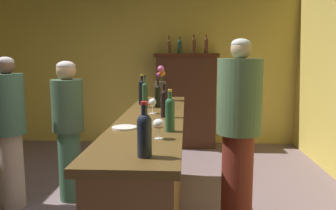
{
  "coord_description": "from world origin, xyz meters",
  "views": [
    {
      "loc": [
        0.83,
        -2.85,
        1.55
      ],
      "look_at": [
        0.66,
        0.38,
        1.08
      ],
      "focal_mm": 36.98,
      "sensor_mm": 36.0,
      "label": 1
    }
  ],
  "objects_px": {
    "wine_bottle_riesling": "(158,95)",
    "wine_bottle_pinot": "(164,102)",
    "wine_bottle_chardonnay": "(142,91)",
    "patron_in_grey": "(68,124)",
    "display_cabinet": "(186,99)",
    "display_bottle_midright": "(206,45)",
    "display_bottle_left": "(169,46)",
    "cheese_plate": "(124,127)",
    "wine_bottle_malbec": "(145,94)",
    "wine_bottle_rose": "(144,133)",
    "patron_tall": "(9,126)",
    "flower_arrangement": "(161,86)",
    "wine_glass_mid": "(159,125)",
    "bartender": "(239,128)",
    "display_bottle_midleft": "(180,46)",
    "bar_counter": "(152,171)",
    "wine_bottle_syrah": "(170,113)",
    "wine_glass_front": "(153,103)",
    "display_bottle_center": "(194,45)"
  },
  "relations": [
    {
      "from": "wine_glass_mid",
      "to": "bartender",
      "type": "relative_size",
      "value": 0.08
    },
    {
      "from": "wine_bottle_riesling",
      "to": "wine_bottle_malbec",
      "type": "bearing_deg",
      "value": -170.64
    },
    {
      "from": "display_cabinet",
      "to": "wine_bottle_rose",
      "type": "bearing_deg",
      "value": -93.08
    },
    {
      "from": "cheese_plate",
      "to": "bar_counter",
      "type": "bearing_deg",
      "value": 73.26
    },
    {
      "from": "bar_counter",
      "to": "display_bottle_midleft",
      "type": "distance_m",
      "value": 3.07
    },
    {
      "from": "wine_bottle_pinot",
      "to": "patron_tall",
      "type": "distance_m",
      "value": 1.65
    },
    {
      "from": "display_bottle_midleft",
      "to": "wine_bottle_malbec",
      "type": "bearing_deg",
      "value": -97.68
    },
    {
      "from": "wine_bottle_riesling",
      "to": "wine_bottle_pinot",
      "type": "bearing_deg",
      "value": -80.07
    },
    {
      "from": "wine_bottle_chardonnay",
      "to": "display_bottle_midright",
      "type": "relative_size",
      "value": 1.08
    },
    {
      "from": "wine_bottle_syrah",
      "to": "wine_bottle_riesling",
      "type": "xyz_separation_m",
      "value": [
        -0.18,
        1.15,
        -0.01
      ]
    },
    {
      "from": "cheese_plate",
      "to": "display_bottle_midright",
      "type": "distance_m",
      "value": 3.5
    },
    {
      "from": "display_bottle_left",
      "to": "wine_bottle_syrah",
      "type": "bearing_deg",
      "value": -86.99
    },
    {
      "from": "wine_bottle_rose",
      "to": "patron_in_grey",
      "type": "relative_size",
      "value": 0.2
    },
    {
      "from": "bar_counter",
      "to": "wine_glass_front",
      "type": "distance_m",
      "value": 0.62
    },
    {
      "from": "wine_bottle_chardonnay",
      "to": "wine_bottle_malbec",
      "type": "distance_m",
      "value": 0.22
    },
    {
      "from": "wine_bottle_malbec",
      "to": "wine_bottle_rose",
      "type": "bearing_deg",
      "value": -83.3
    },
    {
      "from": "wine_glass_front",
      "to": "display_bottle_midright",
      "type": "xyz_separation_m",
      "value": [
        0.63,
        2.68,
        0.6
      ]
    },
    {
      "from": "display_bottle_center",
      "to": "wine_bottle_pinot",
      "type": "bearing_deg",
      "value": -96.16
    },
    {
      "from": "wine_bottle_pinot",
      "to": "display_cabinet",
      "type": "bearing_deg",
      "value": 86.23
    },
    {
      "from": "display_bottle_center",
      "to": "display_bottle_midright",
      "type": "bearing_deg",
      "value": -0.0
    },
    {
      "from": "wine_glass_mid",
      "to": "cheese_plate",
      "type": "xyz_separation_m",
      "value": [
        -0.28,
        0.31,
        -0.09
      ]
    },
    {
      "from": "wine_bottle_rose",
      "to": "wine_bottle_syrah",
      "type": "bearing_deg",
      "value": 80.46
    },
    {
      "from": "display_cabinet",
      "to": "cheese_plate",
      "type": "relative_size",
      "value": 8.63
    },
    {
      "from": "display_bottle_midright",
      "to": "bar_counter",
      "type": "bearing_deg",
      "value": -102.43
    },
    {
      "from": "display_cabinet",
      "to": "flower_arrangement",
      "type": "distance_m",
      "value": 1.78
    },
    {
      "from": "wine_bottle_chardonnay",
      "to": "patron_tall",
      "type": "distance_m",
      "value": 1.39
    },
    {
      "from": "bar_counter",
      "to": "bartender",
      "type": "xyz_separation_m",
      "value": [
        0.76,
        0.01,
        0.41
      ]
    },
    {
      "from": "wine_bottle_chardonnay",
      "to": "display_bottle_left",
      "type": "relative_size",
      "value": 1.12
    },
    {
      "from": "wine_bottle_pinot",
      "to": "bar_counter",
      "type": "bearing_deg",
      "value": 159.73
    },
    {
      "from": "wine_glass_mid",
      "to": "wine_bottle_chardonnay",
      "type": "bearing_deg",
      "value": 101.08
    },
    {
      "from": "wine_bottle_rose",
      "to": "display_cabinet",
      "type": "bearing_deg",
      "value": 86.92
    },
    {
      "from": "wine_bottle_malbec",
      "to": "patron_tall",
      "type": "xyz_separation_m",
      "value": [
        -1.35,
        -0.2,
        -0.31
      ]
    },
    {
      "from": "wine_bottle_riesling",
      "to": "display_bottle_center",
      "type": "distance_m",
      "value": 2.38
    },
    {
      "from": "patron_in_grey",
      "to": "display_bottle_left",
      "type": "bearing_deg",
      "value": 95.0
    },
    {
      "from": "wine_bottle_rose",
      "to": "cheese_plate",
      "type": "xyz_separation_m",
      "value": [
        -0.24,
        0.71,
        -0.12
      ]
    },
    {
      "from": "display_cabinet",
      "to": "patron_tall",
      "type": "relative_size",
      "value": 1.03
    },
    {
      "from": "display_cabinet",
      "to": "display_bottle_midleft",
      "type": "height_order",
      "value": "display_bottle_midleft"
    },
    {
      "from": "patron_in_grey",
      "to": "bartender",
      "type": "distance_m",
      "value": 1.78
    },
    {
      "from": "wine_bottle_riesling",
      "to": "wine_bottle_rose",
      "type": "relative_size",
      "value": 1.01
    },
    {
      "from": "wine_bottle_syrah",
      "to": "wine_bottle_malbec",
      "type": "relative_size",
      "value": 0.91
    },
    {
      "from": "wine_bottle_pinot",
      "to": "display_bottle_midleft",
      "type": "xyz_separation_m",
      "value": [
        0.08,
        2.86,
        0.55
      ]
    },
    {
      "from": "wine_bottle_riesling",
      "to": "display_cabinet",
      "type": "bearing_deg",
      "value": 82.7
    },
    {
      "from": "wine_bottle_syrah",
      "to": "display_bottle_midleft",
      "type": "bearing_deg",
      "value": 90.0
    },
    {
      "from": "wine_bottle_chardonnay",
      "to": "patron_in_grey",
      "type": "distance_m",
      "value": 0.86
    },
    {
      "from": "wine_bottle_chardonnay",
      "to": "bartender",
      "type": "bearing_deg",
      "value": -37.5
    },
    {
      "from": "wine_bottle_rose",
      "to": "display_bottle_midright",
      "type": "relative_size",
      "value": 0.97
    },
    {
      "from": "wine_bottle_chardonnay",
      "to": "patron_tall",
      "type": "bearing_deg",
      "value": -162.42
    },
    {
      "from": "wine_bottle_syrah",
      "to": "patron_in_grey",
      "type": "distance_m",
      "value": 1.63
    },
    {
      "from": "display_bottle_left",
      "to": "display_bottle_midright",
      "type": "height_order",
      "value": "display_bottle_midright"
    },
    {
      "from": "display_cabinet",
      "to": "wine_bottle_malbec",
      "type": "xyz_separation_m",
      "value": [
        -0.42,
        -2.3,
        0.33
      ]
    }
  ]
}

